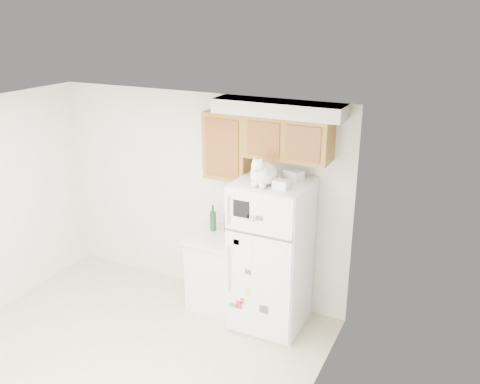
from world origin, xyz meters
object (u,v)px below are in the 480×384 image
Objects in this scene: base_counter at (219,270)px; bottle_amber at (227,220)px; refrigerator at (271,255)px; bottle_green at (213,218)px; storage_box_back at (294,175)px; cat at (263,173)px; storage_box_front at (281,184)px.

bottle_amber reaches higher than base_counter.
bottle_amber is (-0.66, 0.23, 0.21)m from refrigerator.
bottle_amber is at bearing 79.33° from base_counter.
bottle_amber is at bearing 161.18° from refrigerator.
bottle_green is 0.16m from bottle_amber.
refrigerator is at bearing -12.16° from bottle_green.
bottle_amber is at bearing 17.86° from bottle_green.
storage_box_back is 0.57× the size of bottle_green.
cat reaches higher than storage_box_front.
storage_box_back reaches higher than storage_box_front.
bottle_green is at bearing 157.56° from cat.
storage_box_back is (0.22, 0.30, -0.07)m from cat.
base_counter is 1.55m from storage_box_back.
storage_box_front is (-0.02, -0.33, -0.01)m from storage_box_back.
base_counter is at bearing -151.82° from storage_box_back.
cat reaches higher than bottle_amber.
cat is 1.11m from bottle_green.
bottle_green is at bearing 140.86° from base_counter.
base_counter is 0.62m from bottle_amber.
refrigerator is at bearing 137.06° from storage_box_front.
base_counter is (-0.69, 0.07, -0.39)m from refrigerator.
refrigerator is at bearing -18.82° from bottle_amber.
refrigerator is 9.44× the size of storage_box_back.
cat is at bearing -18.47° from base_counter.
storage_box_back reaches higher than bottle_amber.
bottle_amber is at bearing 157.95° from storage_box_front.
storage_box_front is at bearing -15.66° from base_counter.
bottle_green reaches higher than base_counter.
storage_box_front is at bearing -25.45° from bottle_amber.
storage_box_back is at bearing 90.71° from storage_box_front.
storage_box_back is 1.08m from bottle_amber.
refrigerator is 0.79m from base_counter.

